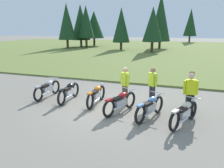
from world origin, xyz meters
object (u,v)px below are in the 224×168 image
object	(u,v)px
rider_near_row_end	(125,84)
rider_in_hivis_vest	(190,93)
motorcycle_red	(120,102)
motorcycle_cream	(184,113)
motorcycle_black	(69,92)
motorcycle_silver	(48,88)
rider_with_back_turned	(152,84)
motorcycle_orange	(96,95)
rider_checking_bike	(191,89)
motorcycle_sky_blue	(150,107)

from	to	relation	value
rider_near_row_end	rider_in_hivis_vest	world-z (taller)	same
rider_near_row_end	motorcycle_red	bearing A→B (deg)	-83.18
motorcycle_cream	rider_near_row_end	xyz separation A→B (m)	(-2.58, 1.38, 0.51)
rider_in_hivis_vest	motorcycle_black	bearing A→B (deg)	178.33
motorcycle_silver	motorcycle_cream	xyz separation A→B (m)	(6.43, -1.19, 0.00)
rider_in_hivis_vest	rider_with_back_turned	bearing A→B (deg)	152.96
rider_near_row_end	motorcycle_orange	bearing A→B (deg)	-163.97
motorcycle_silver	rider_with_back_turned	xyz separation A→B (m)	(4.97, 0.51, 0.51)
rider_checking_bike	rider_with_back_turned	size ratio (longest dim) A/B	1.00
motorcycle_black	motorcycle_sky_blue	distance (m)	4.02
motorcycle_cream	rider_with_back_turned	bearing A→B (deg)	130.50
motorcycle_red	rider_in_hivis_vest	bearing A→B (deg)	10.31
motorcycle_orange	motorcycle_cream	world-z (taller)	same
motorcycle_orange	motorcycle_cream	xyz separation A→B (m)	(3.78, -1.03, 0.00)
motorcycle_black	motorcycle_sky_blue	world-z (taller)	same
rider_with_back_turned	motorcycle_silver	bearing A→B (deg)	-174.10
motorcycle_black	motorcycle_red	xyz separation A→B (m)	(2.70, -0.63, 0.00)
motorcycle_silver	motorcycle_sky_blue	xyz separation A→B (m)	(5.20, -0.97, 0.00)
rider_near_row_end	rider_checking_bike	distance (m)	2.70
motorcycle_cream	rider_with_back_turned	world-z (taller)	rider_with_back_turned
motorcycle_red	rider_checking_bike	world-z (taller)	rider_checking_bike
motorcycle_orange	motorcycle_sky_blue	world-z (taller)	same
motorcycle_silver	motorcycle_cream	distance (m)	6.54
motorcycle_black	rider_with_back_turned	distance (m)	3.80
rider_near_row_end	motorcycle_silver	bearing A→B (deg)	-177.23
rider_near_row_end	rider_with_back_turned	bearing A→B (deg)	16.23
motorcycle_black	rider_in_hivis_vest	size ratio (longest dim) A/B	1.26
motorcycle_black	rider_checking_bike	bearing A→B (deg)	4.51
motorcycle_silver	motorcycle_orange	world-z (taller)	same
motorcycle_cream	rider_in_hivis_vest	distance (m)	1.04
motorcycle_silver	rider_with_back_turned	size ratio (longest dim) A/B	1.26
motorcycle_red	motorcycle_silver	bearing A→B (deg)	169.08
motorcycle_silver	motorcycle_orange	distance (m)	2.66
rider_with_back_turned	motorcycle_red	bearing A→B (deg)	-128.35
motorcycle_red	rider_checking_bike	distance (m)	2.83
rider_near_row_end	motorcycle_cream	bearing A→B (deg)	-28.08
rider_near_row_end	rider_in_hivis_vest	xyz separation A→B (m)	(2.71, -0.48, 0.00)
motorcycle_red	rider_in_hivis_vest	xyz separation A→B (m)	(2.59, 0.47, 0.51)
motorcycle_silver	rider_near_row_end	world-z (taller)	rider_near_row_end
motorcycle_silver	motorcycle_red	bearing A→B (deg)	-10.92
rider_checking_bike	rider_in_hivis_vest	bearing A→B (deg)	-89.09
rider_with_back_turned	rider_near_row_end	bearing A→B (deg)	-163.77
motorcycle_black	motorcycle_cream	xyz separation A→B (m)	(5.17, -1.05, 0.00)
rider_in_hivis_vest	rider_checking_bike	xyz separation A→B (m)	(-0.01, 0.57, 0.00)
rider_checking_bike	motorcycle_black	bearing A→B (deg)	-175.49
motorcycle_silver	motorcycle_red	size ratio (longest dim) A/B	1.04
motorcycle_silver	rider_near_row_end	distance (m)	3.89
motorcycle_black	motorcycle_orange	size ratio (longest dim) A/B	1.00
motorcycle_sky_blue	rider_with_back_turned	size ratio (longest dim) A/B	1.22
motorcycle_cream	motorcycle_silver	bearing A→B (deg)	169.51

